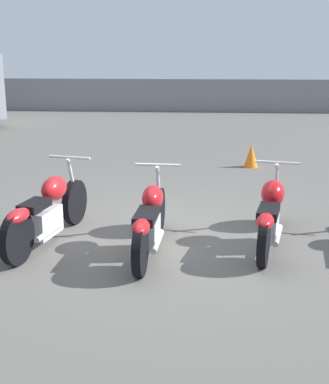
{
  "coord_description": "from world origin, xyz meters",
  "views": [
    {
      "loc": [
        0.47,
        -6.71,
        2.44
      ],
      "look_at": [
        0.0,
        -0.09,
        0.65
      ],
      "focal_mm": 50.0,
      "sensor_mm": 36.0,
      "label": 1
    }
  ],
  "objects_px": {
    "motorcycle_slot_1": "(47,211)",
    "motorcycle_slot_3": "(270,214)",
    "motorcycle_slot_2": "(150,220)",
    "traffic_cone_near": "(251,156)"
  },
  "relations": [
    {
      "from": "motorcycle_slot_1",
      "to": "motorcycle_slot_3",
      "type": "distance_m",
      "value": 2.84
    },
    {
      "from": "motorcycle_slot_1",
      "to": "motorcycle_slot_2",
      "type": "xyz_separation_m",
      "value": [
        1.35,
        -0.24,
        -0.02
      ]
    },
    {
      "from": "motorcycle_slot_1",
      "to": "motorcycle_slot_2",
      "type": "distance_m",
      "value": 1.37
    },
    {
      "from": "motorcycle_slot_2",
      "to": "traffic_cone_near",
      "type": "xyz_separation_m",
      "value": [
        1.66,
        5.03,
        -0.17
      ]
    },
    {
      "from": "motorcycle_slot_1",
      "to": "motorcycle_slot_2",
      "type": "height_order",
      "value": "motorcycle_slot_1"
    },
    {
      "from": "motorcycle_slot_1",
      "to": "traffic_cone_near",
      "type": "bearing_deg",
      "value": 69.49
    },
    {
      "from": "traffic_cone_near",
      "to": "motorcycle_slot_2",
      "type": "bearing_deg",
      "value": -108.28
    },
    {
      "from": "traffic_cone_near",
      "to": "motorcycle_slot_1",
      "type": "bearing_deg",
      "value": -122.15
    },
    {
      "from": "motorcycle_slot_1",
      "to": "motorcycle_slot_3",
      "type": "relative_size",
      "value": 1.04
    },
    {
      "from": "motorcycle_slot_2",
      "to": "motorcycle_slot_3",
      "type": "xyz_separation_m",
      "value": [
        1.5,
        0.36,
        0.0
      ]
    }
  ]
}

